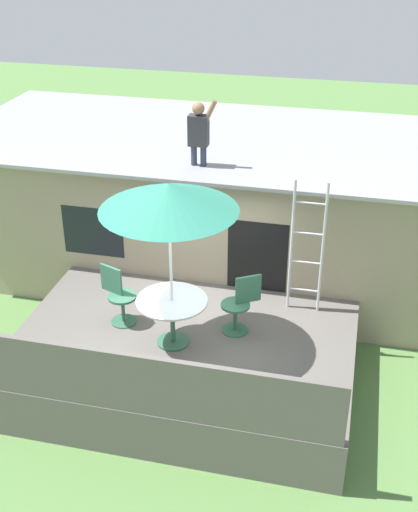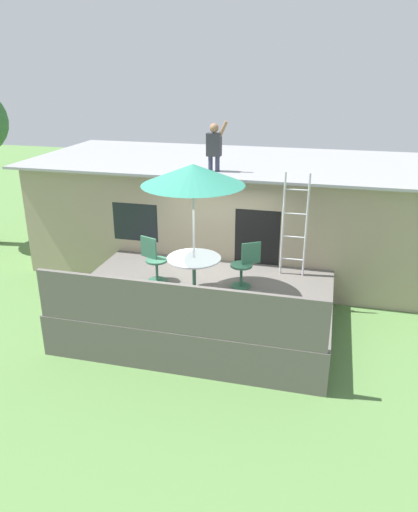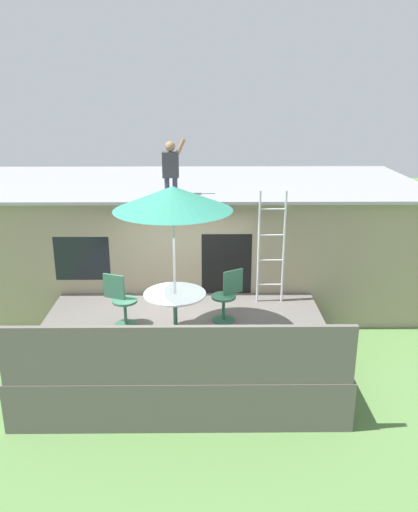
% 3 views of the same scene
% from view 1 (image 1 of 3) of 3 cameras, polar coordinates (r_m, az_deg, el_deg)
% --- Properties ---
extents(ground_plane, '(40.00, 40.00, 0.00)m').
position_cam_1_polar(ground_plane, '(10.64, -2.03, -10.34)').
color(ground_plane, '#567F42').
extents(house, '(10.50, 4.50, 2.75)m').
position_cam_1_polar(house, '(12.93, 2.07, 4.28)').
color(house, gray).
rests_on(house, ground).
extents(deck, '(5.07, 3.63, 0.80)m').
position_cam_1_polar(deck, '(10.39, -2.07, -8.62)').
color(deck, '#605B56').
rests_on(deck, ground).
extents(deck_railing, '(4.97, 0.08, 0.90)m').
position_cam_1_polar(deck_railing, '(8.55, -5.34, -10.96)').
color(deck_railing, '#605B56').
rests_on(deck_railing, deck).
extents(patio_table, '(1.04, 1.04, 0.74)m').
position_cam_1_polar(patio_table, '(9.70, -3.17, -4.56)').
color(patio_table, '#33664C').
rests_on(patio_table, deck).
extents(patio_umbrella, '(1.90, 1.90, 2.54)m').
position_cam_1_polar(patio_umbrella, '(8.87, -3.47, 5.04)').
color(patio_umbrella, silver).
rests_on(patio_umbrella, deck).
extents(step_ladder, '(0.52, 0.04, 2.20)m').
position_cam_1_polar(step_ladder, '(10.34, 8.36, 0.69)').
color(step_ladder, silver).
rests_on(step_ladder, deck).
extents(person_figure, '(0.47, 0.20, 1.11)m').
position_cam_1_polar(person_figure, '(10.89, -0.85, 10.76)').
color(person_figure, '#33384C').
rests_on(person_figure, house).
extents(patio_chair_left, '(0.60, 0.44, 0.92)m').
position_cam_1_polar(patio_chair_left, '(10.34, -7.73, -3.36)').
color(patio_chair_left, '#33664C').
rests_on(patio_chair_left, deck).
extents(patio_chair_right, '(0.57, 0.45, 0.92)m').
position_cam_1_polar(patio_chair_right, '(10.04, 2.66, -4.15)').
color(patio_chair_right, '#33664C').
rests_on(patio_chair_right, deck).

